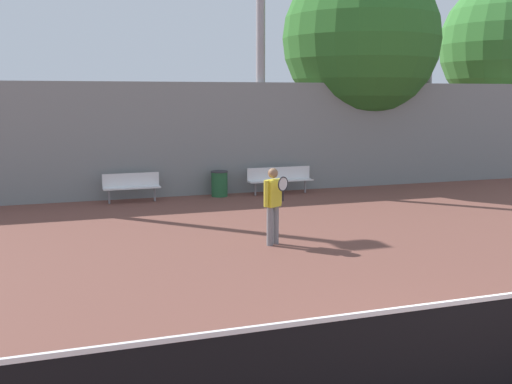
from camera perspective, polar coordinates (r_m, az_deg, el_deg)
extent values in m
cube|color=black|center=(7.11, 21.81, -13.41)|extent=(10.83, 0.03, 1.04)
cube|color=white|center=(6.93, 22.08, -9.24)|extent=(10.83, 0.04, 0.05)
cylinder|color=slate|center=(12.71, 1.34, -3.28)|extent=(0.14, 0.14, 0.84)
cylinder|color=slate|center=(12.84, 1.87, -3.15)|extent=(0.14, 0.14, 0.84)
cube|color=yellow|center=(12.64, 1.62, -0.10)|extent=(0.38, 0.33, 0.57)
cylinder|color=yellow|center=(12.49, 0.97, -0.18)|extent=(0.10, 0.10, 0.56)
cylinder|color=yellow|center=(12.80, 2.25, 0.05)|extent=(0.10, 0.10, 0.56)
sphere|color=#8E6647|center=(12.58, 1.63, 1.81)|extent=(0.21, 0.21, 0.21)
cylinder|color=black|center=(12.47, 2.58, -0.39)|extent=(0.03, 0.03, 0.22)
torus|color=black|center=(12.43, 2.59, 0.77)|extent=(0.29, 0.17, 0.31)
cylinder|color=silver|center=(12.43, 2.59, 0.77)|extent=(0.24, 0.13, 0.27)
cube|color=white|center=(19.29, 2.36, 1.09)|extent=(2.15, 0.40, 0.04)
cylinder|color=gray|center=(19.03, -0.06, 0.29)|extent=(0.06, 0.06, 0.42)
cylinder|color=gray|center=(19.64, 4.71, 0.54)|extent=(0.06, 0.06, 0.42)
cube|color=white|center=(19.42, 2.18, 1.80)|extent=(2.15, 0.04, 0.40)
cube|color=white|center=(18.16, -11.74, 0.39)|extent=(1.68, 0.40, 0.04)
cylinder|color=gray|center=(18.13, -13.82, -0.43)|extent=(0.06, 0.06, 0.42)
cylinder|color=gray|center=(18.28, -9.62, -0.21)|extent=(0.06, 0.06, 0.42)
cube|color=white|center=(18.30, -11.83, 1.15)|extent=(1.68, 0.04, 0.40)
cylinder|color=#939399|center=(20.02, 0.44, 16.33)|extent=(0.30, 0.30, 11.28)
cylinder|color=#939399|center=(23.12, 16.25, 13.20)|extent=(0.23, 0.23, 9.82)
cylinder|color=#235B33|center=(18.88, -3.50, 0.74)|extent=(0.51, 0.51, 0.76)
cylinder|color=#333338|center=(18.82, -3.51, 1.95)|extent=(0.54, 0.54, 0.04)
cube|color=gray|center=(19.04, -5.31, 5.03)|extent=(25.48, 0.06, 3.57)
cylinder|color=brown|center=(27.58, 22.41, 5.06)|extent=(0.43, 0.43, 2.98)
sphere|color=#387A33|center=(27.60, 22.90, 12.77)|extent=(5.57, 5.57, 5.57)
cylinder|color=brown|center=(22.38, 9.68, 4.69)|extent=(0.40, 0.40, 2.88)
sphere|color=#2D6B28|center=(22.40, 9.95, 14.15)|extent=(5.63, 5.63, 5.63)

